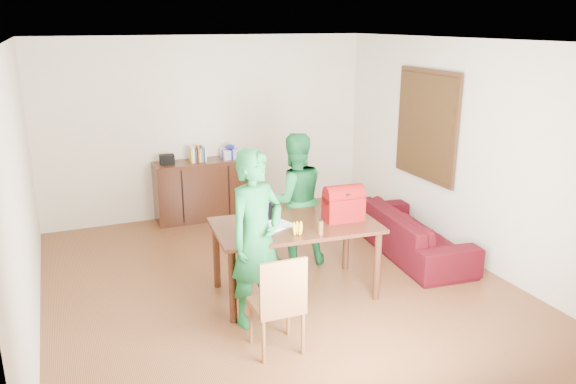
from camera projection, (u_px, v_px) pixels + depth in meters
name	position (u px, v px, depth m)	size (l,w,h in m)	color
room	(272.00, 171.00, 6.18)	(5.20, 5.70, 2.90)	#492612
table	(295.00, 233.00, 6.03)	(1.81, 1.11, 0.81)	black
chair	(277.00, 322.00, 5.08)	(0.44, 0.42, 0.96)	brown
person_near	(256.00, 238.00, 5.42)	(0.64, 0.42, 1.76)	#16642E
person_far	(294.00, 200.00, 6.78)	(0.80, 0.62, 1.64)	#15612B
laptop	(276.00, 223.00, 5.90)	(0.40, 0.34, 0.24)	white
bananas	(298.00, 232.00, 5.68)	(0.15, 0.09, 0.05)	gold
bottle	(321.00, 227.00, 5.68)	(0.05, 0.05, 0.16)	brown
red_bag	(343.00, 206.00, 6.07)	(0.42, 0.24, 0.31)	maroon
sofa	(412.00, 232.00, 7.22)	(1.98, 0.77, 0.58)	#3C0713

